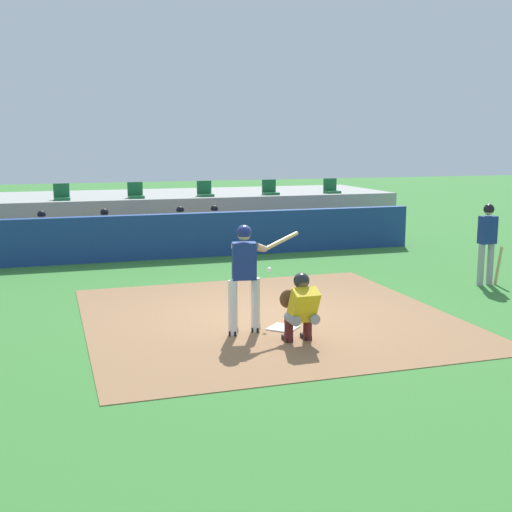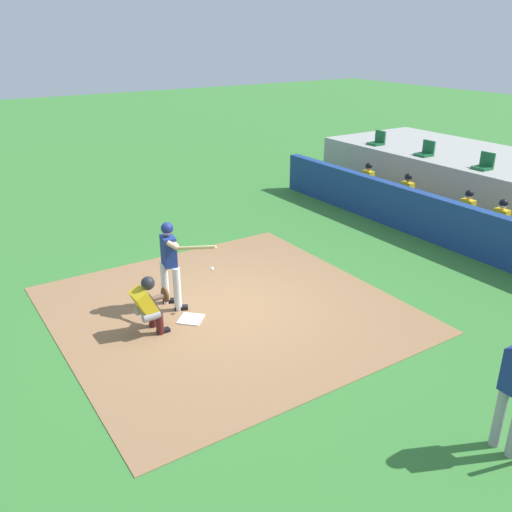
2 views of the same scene
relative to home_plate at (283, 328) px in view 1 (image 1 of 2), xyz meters
name	(u,v)px [view 1 (image 1 of 2)]	position (x,y,z in m)	size (l,w,h in m)	color
ground_plane	(268,317)	(0.00, 0.80, -0.02)	(80.00, 80.00, 0.00)	#387A33
dirt_infield	(268,317)	(0.00, 0.80, -0.02)	(6.40, 6.40, 0.01)	#936B47
home_plate	(283,328)	(0.00, 0.00, 0.00)	(0.44, 0.44, 0.02)	white
batter_at_plate	(246,272)	(-0.67, -0.06, 1.01)	(1.39, 0.64, 1.80)	silver
catcher_crouched	(300,305)	(-0.01, -0.80, 0.59)	(0.49, 1.70, 1.13)	gray
on_deck_batter	(488,239)	(5.41, 1.89, 1.00)	(0.58, 0.23, 1.79)	#99999E
dugout_wall	(191,235)	(0.00, 7.30, 0.58)	(13.00, 0.30, 1.20)	navy
dugout_bench	(184,243)	(0.00, 8.30, 0.20)	(11.80, 0.44, 0.45)	olive
dugout_player_0	(43,234)	(-3.83, 8.14, 0.65)	(0.49, 0.70, 1.30)	#939399
dugout_player_1	(106,232)	(-2.19, 8.14, 0.65)	(0.49, 0.70, 1.30)	#939399
dugout_player_2	(181,229)	(-0.09, 8.14, 0.65)	(0.49, 0.70, 1.30)	#939399
dugout_player_3	(216,227)	(0.90, 8.14, 0.65)	(0.49, 0.70, 1.30)	#939399
stands_platform	(163,214)	(0.00, 11.70, 0.68)	(15.00, 4.40, 1.40)	#9E9E99
stadium_seat_1	(62,195)	(-3.25, 10.18, 1.51)	(0.46, 0.46, 0.48)	#196033
stadium_seat_2	(136,194)	(-1.08, 10.18, 1.51)	(0.46, 0.46, 0.48)	#196033
stadium_seat_3	(205,192)	(1.08, 10.18, 1.51)	(0.46, 0.46, 0.48)	#196033
stadium_seat_4	(270,190)	(3.25, 10.18, 1.51)	(0.46, 0.46, 0.48)	#196033
stadium_seat_5	(331,189)	(5.42, 10.18, 1.51)	(0.46, 0.46, 0.48)	#196033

